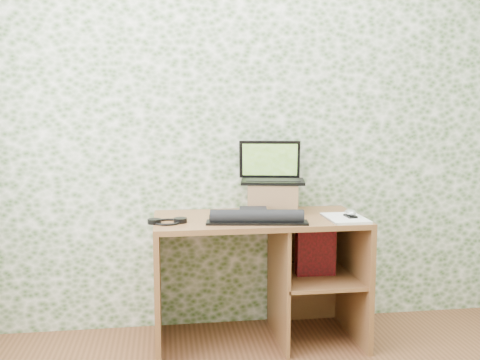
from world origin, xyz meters
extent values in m
plane|color=white|center=(0.00, 1.75, 1.30)|extent=(3.50, 0.00, 3.50)
cube|color=brown|center=(0.00, 1.44, 0.73)|extent=(1.20, 0.60, 0.03)
cube|color=brown|center=(-0.58, 1.44, 0.36)|extent=(0.03, 0.60, 0.72)
cube|color=brown|center=(0.58, 1.44, 0.36)|extent=(0.03, 0.60, 0.72)
cube|color=brown|center=(0.12, 1.44, 0.36)|extent=(0.02, 0.56, 0.72)
cube|color=brown|center=(0.35, 1.44, 0.38)|extent=(0.46, 0.56, 0.02)
cube|color=brown|center=(0.36, 1.73, 0.36)|extent=(0.48, 0.02, 0.72)
cube|color=brown|center=(0.11, 1.58, 0.84)|extent=(0.34, 0.30, 0.18)
cube|color=black|center=(0.11, 1.58, 0.94)|extent=(0.42, 0.33, 0.02)
cube|color=black|center=(0.11, 1.58, 0.95)|extent=(0.34, 0.20, 0.00)
cube|color=black|center=(0.11, 1.69, 1.06)|extent=(0.38, 0.13, 0.23)
cube|color=#385D1A|center=(0.11, 1.68, 1.06)|extent=(0.34, 0.11, 0.20)
cube|color=black|center=(-0.04, 1.39, 0.77)|extent=(0.51, 0.25, 0.04)
cube|color=black|center=(-0.04, 1.39, 0.78)|extent=(0.18, 0.18, 0.06)
cylinder|color=black|center=(-0.04, 1.26, 0.79)|extent=(0.52, 0.15, 0.08)
cube|color=black|center=(-0.04, 1.26, 0.76)|extent=(0.56, 0.19, 0.01)
torus|color=black|center=(-0.52, 1.34, 0.76)|extent=(0.16, 0.16, 0.01)
cylinder|color=black|center=(-0.59, 1.34, 0.76)|extent=(0.07, 0.07, 0.03)
cylinder|color=black|center=(-0.45, 1.34, 0.76)|extent=(0.07, 0.07, 0.03)
cube|color=white|center=(0.47, 1.30, 0.76)|extent=(0.21, 0.30, 0.01)
ellipsoid|color=#BABABD|center=(0.50, 1.30, 0.78)|extent=(0.07, 0.10, 0.03)
cylinder|color=black|center=(0.54, 1.36, 0.77)|extent=(0.07, 0.14, 0.01)
cube|color=maroon|center=(0.34, 1.44, 0.53)|extent=(0.23, 0.08, 0.28)
camera|label=1|loc=(-0.54, -1.56, 1.36)|focal=40.00mm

